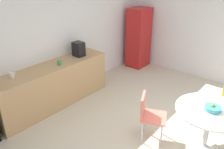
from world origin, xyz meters
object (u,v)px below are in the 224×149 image
Objects in this scene: fruit_bowl at (213,108)px; mug_white at (12,75)px; locker_cabinet at (138,38)px; chair_coral at (148,112)px; coffee_maker at (79,49)px; round_table at (210,117)px; mug_green at (83,51)px; mug_red at (59,63)px.

fruit_bowl is 1.93× the size of mug_white.
mug_white is at bearing 177.29° from locker_cabinet.
locker_cabinet reaches higher than fruit_bowl.
mug_white is at bearing 117.60° from chair_coral.
mug_white is 1.56m from coffee_maker.
fruit_bowl is (-0.01, -0.02, 0.18)m from round_table.
round_table is at bearing -63.95° from chair_coral.
fruit_bowl is 3.01m from coffee_maker.
mug_red is at bearing -168.14° from mug_green.
chair_coral reaches higher than round_table.
mug_white is 0.40× the size of coffee_maker.
fruit_bowl reaches higher than round_table.
mug_green is (-2.03, 0.18, 0.10)m from locker_cabinet.
fruit_bowl is at bearing -93.50° from mug_green.
mug_green reaches higher than chair_coral.
locker_cabinet reaches higher than round_table.
locker_cabinet reaches higher than mug_green.
mug_white is 1.00× the size of mug_red.
chair_coral is 2.59× the size of coffee_maker.
locker_cabinet is 13.20× the size of mug_red.
mug_red is at bearing 102.23° from fruit_bowl.
round_table is 2.97m from mug_red.
chair_coral is at bearing 116.05° from round_table.
locker_cabinet is at bearing 52.52° from fruit_bowl.
locker_cabinet is 6.85× the size of fruit_bowl.
mug_red is (-0.63, 2.88, 0.36)m from round_table.
locker_cabinet reaches higher than chair_coral.
mug_white is (-3.78, 0.18, 0.10)m from locker_cabinet.
round_table is 3.08m from mug_green.
fruit_bowl is 0.78× the size of coffee_maker.
locker_cabinet is 3.63m from round_table.
round_table is at bearing -93.42° from mug_green.
mug_white reaches higher than chair_coral.
chair_coral is 2.31m from mug_green.
locker_cabinet is 2.05× the size of chair_coral.
coffee_maker reaches higher than fruit_bowl.
fruit_bowl is (-2.22, -2.89, -0.09)m from locker_cabinet.
locker_cabinet is at bearing -2.58° from coffee_maker.
mug_red is at bearing -171.69° from coffee_maker.
round_table is at bearing -127.60° from locker_cabinet.
coffee_maker reaches higher than chair_coral.
mug_red is at bearing 179.82° from locker_cabinet.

